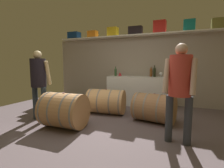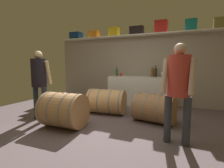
{
  "view_description": "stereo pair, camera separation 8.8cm",
  "coord_description": "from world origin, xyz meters",
  "px_view_note": "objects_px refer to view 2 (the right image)",
  "views": [
    {
      "loc": [
        1.43,
        -2.83,
        1.22
      ],
      "look_at": [
        -0.04,
        0.64,
        0.78
      ],
      "focal_mm": 27.61,
      "sensor_mm": 36.0,
      "label": 1
    },
    {
      "loc": [
        1.51,
        -2.79,
        1.22
      ],
      "look_at": [
        -0.04,
        0.64,
        0.78
      ],
      "focal_mm": 27.61,
      "sensor_mm": 36.0,
      "label": 2
    }
  ],
  "objects_px": {
    "toolcase_olive": "(223,23)",
    "wine_barrel_far": "(64,110)",
    "toolcase_orange": "(94,35)",
    "toolcase_red": "(161,27)",
    "visitor_tasting": "(39,78)",
    "toolcase_black": "(137,31)",
    "toolcase_teal": "(191,25)",
    "winemaker_pouring": "(179,83)",
    "wine_barrel_near": "(107,101)",
    "wine_bottle_green": "(117,72)",
    "wine_barrel_flank": "(154,108)",
    "wine_glass": "(162,74)",
    "red_funnel": "(121,74)",
    "toolcase_yellow": "(114,32)",
    "wine_bottle_dark": "(156,72)",
    "work_cabinet": "(138,91)",
    "wine_bottle_amber": "(152,72)",
    "toolcase_navy": "(76,36)"
  },
  "relations": [
    {
      "from": "toolcase_teal",
      "to": "wine_glass",
      "type": "height_order",
      "value": "toolcase_teal"
    },
    {
      "from": "winemaker_pouring",
      "to": "wine_barrel_far",
      "type": "bearing_deg",
      "value": 8.24
    },
    {
      "from": "toolcase_red",
      "to": "toolcase_teal",
      "type": "height_order",
      "value": "toolcase_red"
    },
    {
      "from": "wine_bottle_green",
      "to": "wine_glass",
      "type": "height_order",
      "value": "wine_bottle_green"
    },
    {
      "from": "toolcase_yellow",
      "to": "toolcase_red",
      "type": "bearing_deg",
      "value": 2.87
    },
    {
      "from": "toolcase_navy",
      "to": "work_cabinet",
      "type": "distance_m",
      "value": 2.93
    },
    {
      "from": "toolcase_black",
      "to": "toolcase_olive",
      "type": "relative_size",
      "value": 0.97
    },
    {
      "from": "wine_bottle_dark",
      "to": "wine_barrel_far",
      "type": "bearing_deg",
      "value": -117.14
    },
    {
      "from": "wine_bottle_green",
      "to": "wine_barrel_flank",
      "type": "relative_size",
      "value": 0.33
    },
    {
      "from": "wine_bottle_green",
      "to": "work_cabinet",
      "type": "bearing_deg",
      "value": -1.2
    },
    {
      "from": "wine_barrel_near",
      "to": "toolcase_teal",
      "type": "bearing_deg",
      "value": 30.81
    },
    {
      "from": "wine_barrel_near",
      "to": "toolcase_yellow",
      "type": "bearing_deg",
      "value": 99.35
    },
    {
      "from": "toolcase_red",
      "to": "wine_bottle_green",
      "type": "xyz_separation_m",
      "value": [
        -1.27,
        -0.18,
        -1.28
      ]
    },
    {
      "from": "wine_barrel_far",
      "to": "visitor_tasting",
      "type": "relative_size",
      "value": 0.55
    },
    {
      "from": "toolcase_yellow",
      "to": "winemaker_pouring",
      "type": "relative_size",
      "value": 0.21
    },
    {
      "from": "toolcase_red",
      "to": "wine_barrel_near",
      "type": "relative_size",
      "value": 0.37
    },
    {
      "from": "toolcase_olive",
      "to": "toolcase_teal",
      "type": "bearing_deg",
      "value": -179.52
    },
    {
      "from": "wine_bottle_dark",
      "to": "wine_barrel_far",
      "type": "distance_m",
      "value": 2.89
    },
    {
      "from": "wine_glass",
      "to": "wine_barrel_near",
      "type": "relative_size",
      "value": 0.15
    },
    {
      "from": "wine_bottle_dark",
      "to": "visitor_tasting",
      "type": "xyz_separation_m",
      "value": [
        -2.06,
        -2.34,
        -0.07
      ]
    },
    {
      "from": "wine_bottle_green",
      "to": "wine_barrel_flank",
      "type": "height_order",
      "value": "wine_bottle_green"
    },
    {
      "from": "wine_barrel_near",
      "to": "visitor_tasting",
      "type": "xyz_separation_m",
      "value": [
        -1.12,
        -1.0,
        0.62
      ]
    },
    {
      "from": "wine_bottle_green",
      "to": "red_funnel",
      "type": "height_order",
      "value": "wine_bottle_green"
    },
    {
      "from": "wine_bottle_green",
      "to": "wine_bottle_dark",
      "type": "distance_m",
      "value": 1.18
    },
    {
      "from": "toolcase_orange",
      "to": "wine_barrel_far",
      "type": "relative_size",
      "value": 0.38
    },
    {
      "from": "toolcase_orange",
      "to": "wine_bottle_green",
      "type": "relative_size",
      "value": 1.06
    },
    {
      "from": "red_funnel",
      "to": "visitor_tasting",
      "type": "height_order",
      "value": "visitor_tasting"
    },
    {
      "from": "toolcase_black",
      "to": "wine_glass",
      "type": "relative_size",
      "value": 2.76
    },
    {
      "from": "toolcase_red",
      "to": "work_cabinet",
      "type": "height_order",
      "value": "toolcase_red"
    },
    {
      "from": "toolcase_yellow",
      "to": "wine_glass",
      "type": "height_order",
      "value": "toolcase_yellow"
    },
    {
      "from": "toolcase_orange",
      "to": "toolcase_teal",
      "type": "relative_size",
      "value": 1.02
    },
    {
      "from": "winemaker_pouring",
      "to": "wine_barrel_near",
      "type": "bearing_deg",
      "value": -26.83
    },
    {
      "from": "toolcase_teal",
      "to": "wine_bottle_green",
      "type": "bearing_deg",
      "value": -171.14
    },
    {
      "from": "toolcase_teal",
      "to": "wine_glass",
      "type": "bearing_deg",
      "value": -165.82
    },
    {
      "from": "wine_bottle_amber",
      "to": "toolcase_red",
      "type": "bearing_deg",
      "value": -4.73
    },
    {
      "from": "toolcase_navy",
      "to": "wine_bottle_dark",
      "type": "height_order",
      "value": "toolcase_navy"
    },
    {
      "from": "toolcase_red",
      "to": "visitor_tasting",
      "type": "bearing_deg",
      "value": -129.94
    },
    {
      "from": "toolcase_black",
      "to": "toolcase_teal",
      "type": "height_order",
      "value": "toolcase_teal"
    },
    {
      "from": "wine_bottle_green",
      "to": "toolcase_teal",
      "type": "bearing_deg",
      "value": 5.14
    },
    {
      "from": "wine_glass",
      "to": "red_funnel",
      "type": "xyz_separation_m",
      "value": [
        -1.25,
        0.03,
        -0.04
      ]
    },
    {
      "from": "toolcase_red",
      "to": "visitor_tasting",
      "type": "height_order",
      "value": "toolcase_red"
    },
    {
      "from": "wine_glass",
      "to": "wine_barrel_flank",
      "type": "distance_m",
      "value": 1.57
    },
    {
      "from": "toolcase_olive",
      "to": "wine_barrel_far",
      "type": "relative_size",
      "value": 0.51
    },
    {
      "from": "wine_bottle_dark",
      "to": "wine_barrel_near",
      "type": "height_order",
      "value": "wine_bottle_dark"
    },
    {
      "from": "wine_bottle_amber",
      "to": "wine_bottle_dark",
      "type": "height_order",
      "value": "wine_bottle_dark"
    },
    {
      "from": "work_cabinet",
      "to": "wine_barrel_flank",
      "type": "relative_size",
      "value": 1.9
    },
    {
      "from": "toolcase_orange",
      "to": "visitor_tasting",
      "type": "xyz_separation_m",
      "value": [
        0.01,
        -2.39,
        -1.27
      ]
    },
    {
      "from": "toolcase_orange",
      "to": "toolcase_red",
      "type": "bearing_deg",
      "value": 2.24
    },
    {
      "from": "winemaker_pouring",
      "to": "visitor_tasting",
      "type": "distance_m",
      "value": 2.81
    },
    {
      "from": "wine_bottle_green",
      "to": "visitor_tasting",
      "type": "distance_m",
      "value": 2.38
    }
  ]
}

